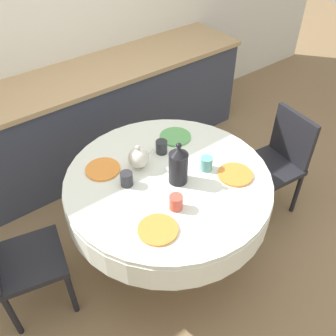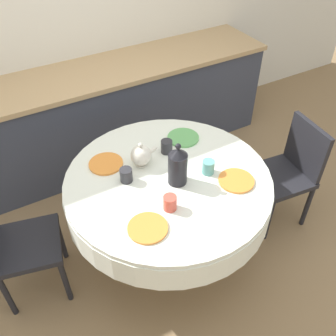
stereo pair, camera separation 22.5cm
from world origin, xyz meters
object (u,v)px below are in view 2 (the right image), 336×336
teapot (141,155)px  coffee_carafe (178,166)px  chair_left (289,169)px  chair_right (13,242)px

teapot → coffee_carafe: bearing=-64.4°
chair_left → teapot: size_ratio=4.62×
chair_left → coffee_carafe: size_ratio=2.93×
chair_left → chair_right: same height
chair_left → chair_right: (-1.94, 0.33, 0.00)m
chair_left → coffee_carafe: coffee_carafe is taller
coffee_carafe → teapot: bearing=115.6°
chair_left → chair_right: size_ratio=1.00×
chair_right → coffee_carafe: (0.99, -0.28, 0.40)m
chair_right → coffee_carafe: 1.10m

